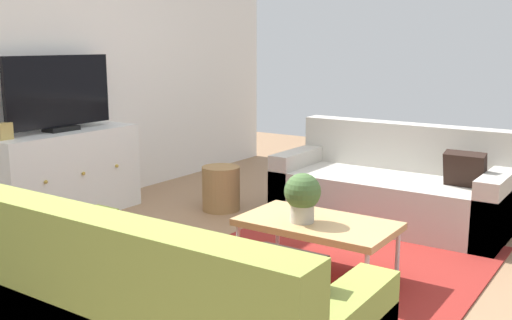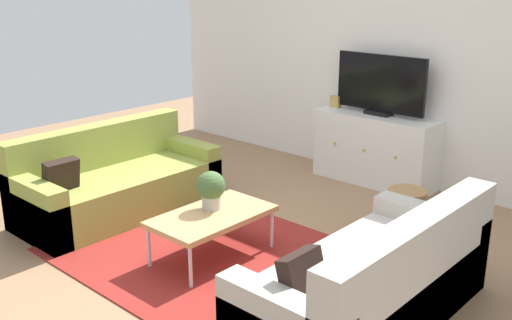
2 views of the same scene
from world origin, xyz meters
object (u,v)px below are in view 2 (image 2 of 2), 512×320
(flat_screen_tv, at_px, (380,85))
(mantel_clock, at_px, (336,102))
(couch_left_side, at_px, (113,184))
(wicker_basket, at_px, (406,212))
(couch_right_side, at_px, (377,287))
(coffee_table, at_px, (212,217))
(tv_console, at_px, (375,149))
(potted_plant, at_px, (211,188))

(flat_screen_tv, xyz_separation_m, mantel_clock, (-0.54, -0.02, -0.25))
(couch_left_side, bearing_deg, wicker_basket, 31.29)
(couch_left_side, distance_m, couch_right_side, 2.87)
(couch_left_side, distance_m, coffee_table, 1.41)
(coffee_table, relative_size, tv_console, 0.74)
(couch_left_side, height_order, mantel_clock, mantel_clock)
(tv_console, bearing_deg, flat_screen_tv, 90.00)
(coffee_table, relative_size, mantel_clock, 7.46)
(couch_right_side, bearing_deg, tv_console, 121.85)
(coffee_table, height_order, potted_plant, potted_plant)
(wicker_basket, bearing_deg, couch_right_side, -68.26)
(coffee_table, height_order, flat_screen_tv, flat_screen_tv)
(flat_screen_tv, bearing_deg, coffee_table, -89.69)
(couch_right_side, bearing_deg, mantel_clock, 130.30)
(coffee_table, bearing_deg, wicker_basket, 58.32)
(couch_right_side, distance_m, wicker_basket, 1.52)
(couch_right_side, distance_m, flat_screen_tv, 2.92)
(coffee_table, xyz_separation_m, flat_screen_tv, (-0.01, 2.45, 0.72))
(coffee_table, distance_m, potted_plant, 0.23)
(tv_console, height_order, flat_screen_tv, flat_screen_tv)
(couch_left_side, bearing_deg, potted_plant, 0.60)
(potted_plant, bearing_deg, tv_console, 88.49)
(coffee_table, height_order, tv_console, tv_console)
(potted_plant, height_order, wicker_basket, potted_plant)
(tv_console, xyz_separation_m, flat_screen_tv, (-0.00, 0.02, 0.69))
(mantel_clock, bearing_deg, flat_screen_tv, 2.13)
(couch_right_side, xyz_separation_m, coffee_table, (-1.46, -0.05, 0.08))
(potted_plant, bearing_deg, couch_right_side, -0.52)
(couch_left_side, xyz_separation_m, potted_plant, (1.34, 0.01, 0.28))
(couch_right_side, distance_m, potted_plant, 1.56)
(tv_console, bearing_deg, wicker_basket, -46.65)
(couch_right_side, height_order, tv_console, couch_right_side)
(couch_left_side, height_order, coffee_table, couch_left_side)
(potted_plant, bearing_deg, mantel_clock, 101.41)
(flat_screen_tv, distance_m, wicker_basket, 1.60)
(couch_left_side, distance_m, tv_console, 2.76)
(tv_console, distance_m, flat_screen_tv, 0.69)
(coffee_table, bearing_deg, tv_console, 90.31)
(couch_right_side, relative_size, wicker_basket, 4.70)
(couch_right_side, xyz_separation_m, wicker_basket, (-0.56, 1.41, -0.07))
(couch_left_side, height_order, flat_screen_tv, flat_screen_tv)
(tv_console, bearing_deg, mantel_clock, 180.00)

